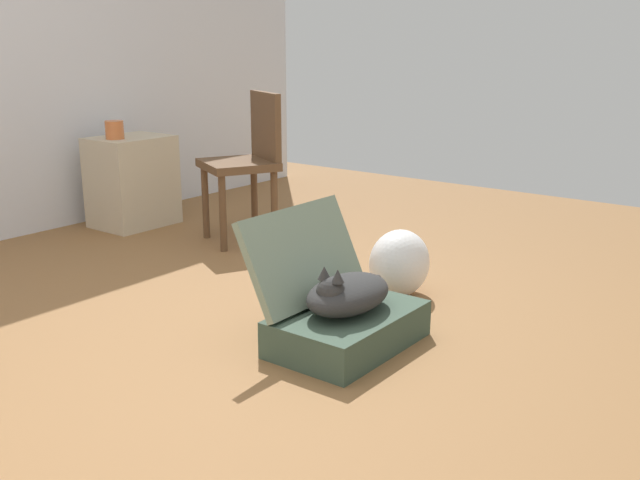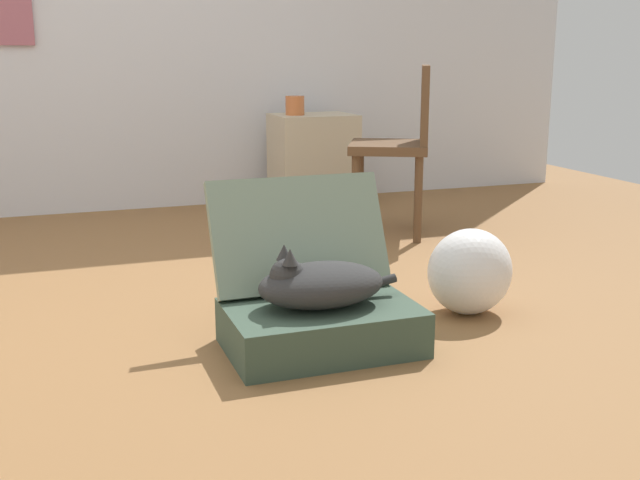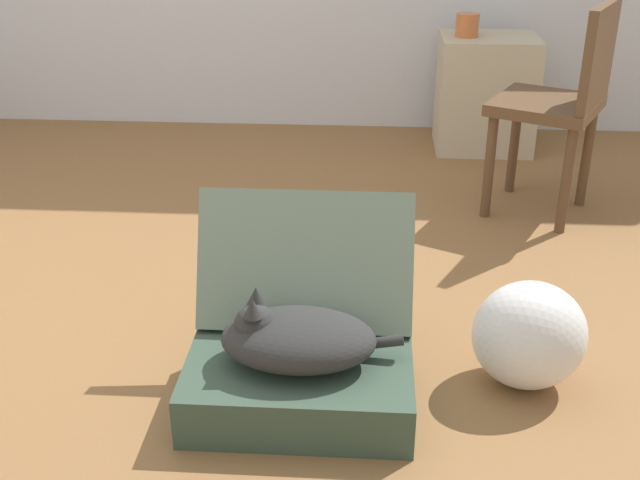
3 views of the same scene
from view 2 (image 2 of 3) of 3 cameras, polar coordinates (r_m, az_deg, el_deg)
The scene contains 9 objects.
ground_plane at distance 3.13m, azimuth -8.79°, elevation -5.18°, with size 7.68×7.68×0.00m, color olive.
wall_back at distance 5.21m, azimuth -14.38°, elevation 16.51°, with size 6.40×0.15×2.60m.
suitcase_base at distance 2.68m, azimuth 0.10°, elevation -6.47°, with size 0.65×0.43×0.16m, color #384C3D.
suitcase_lid at distance 2.82m, azimuth -1.53°, elevation 0.45°, with size 0.65×0.43×0.04m, color gray.
cat at distance 2.63m, azimuth -0.11°, elevation -3.24°, with size 0.52×0.28×0.22m.
plastic_bag_white at distance 3.07m, azimuth 10.98°, elevation -2.30°, with size 0.34×0.29×0.34m, color white.
side_table at distance 5.09m, azimuth -0.51°, elevation 5.81°, with size 0.52×0.41×0.61m, color beige.
vase_tall at distance 5.00m, azimuth -1.86°, elevation 9.88°, with size 0.12×0.12×0.12m, color #CC6B38.
chair at distance 4.30m, azimuth 5.99°, elevation 7.26°, with size 0.57×0.58×0.94m.
Camera 2 is at (-0.54, -2.92, 1.00)m, focal length 43.40 mm.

